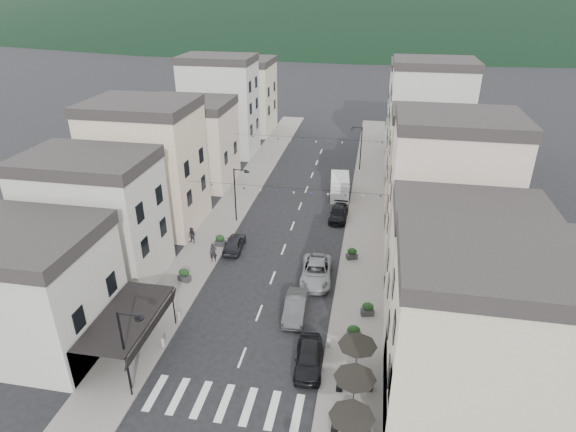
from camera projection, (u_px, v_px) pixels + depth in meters
The scene contains 29 objects.
ground at pixel (214, 430), 27.54m from camera, with size 700.00×700.00×0.00m, color black.
sidewalk_left at pixel (239, 198), 57.01m from camera, with size 4.00×76.00×0.12m, color slate.
sidewalk_right at pixel (367, 207), 54.57m from camera, with size 4.00×76.00×0.12m, color slate.
hill_backdrop at pixel (370, 24), 292.63m from camera, with size 640.00×360.00×70.00m, color black.
boutique_building at pixel (16, 294), 32.72m from camera, with size 12.00×8.00×8.00m, color #B6B3A7.
bistro_building at pixel (483, 346), 26.52m from camera, with size 10.00×8.00×10.00m, color #BEB397.
boutique_awning at pixel (130, 318), 31.77m from camera, with size 3.77×7.50×3.28m.
buildings_row_left at pixel (196, 131), 60.57m from camera, with size 10.20×54.16×14.00m.
buildings_row_right at pixel (434, 145), 54.74m from camera, with size 10.20×54.16×14.50m.
cafe_terrace at pixel (355, 381), 27.73m from camera, with size 2.50×8.10×2.53m.
streetlamp_left_near at pixel (127, 344), 28.63m from camera, with size 1.70×0.56×6.00m.
streetlamp_left_far at pixel (237, 190), 49.84m from camera, with size 1.70×0.56×6.00m.
streetlamp_right_far at pixel (359, 144), 63.85m from camera, with size 1.70×0.56×6.00m.
bollards at pixel (240, 358), 32.22m from camera, with size 11.66×10.26×0.60m.
bunting_near at pixel (285, 191), 44.50m from camera, with size 19.00×0.28×0.62m.
bunting_far at pixel (310, 141), 58.64m from camera, with size 19.00×0.28×0.62m.
parked_car_a at pixel (309, 358), 31.76m from camera, with size 1.80×4.47×1.52m, color black.
parked_car_b at pixel (295, 307), 36.73m from camera, with size 1.57×4.50×1.48m, color #38393B.
parked_car_c at pixel (316, 272), 41.12m from camera, with size 2.56×5.55×1.54m, color gray.
parked_car_d at pixel (339, 213), 51.75m from camera, with size 1.82×4.47×1.30m, color black.
parked_car_e at pixel (234, 243), 45.76m from camera, with size 1.65×4.10×1.40m, color black.
delivery_van at pixel (340, 186), 57.15m from camera, with size 2.60×5.54×2.57m.
pedestrian_a at pixel (213, 253), 43.49m from camera, with size 0.67×0.44×1.82m, color black.
pedestrian_b at pixel (192, 236), 46.64m from camera, with size 0.79×0.62×1.63m, color #25212C.
planter_la at pixel (184, 275), 40.82m from camera, with size 1.14×0.81×1.16m.
planter_lb at pixel (220, 240), 46.30m from camera, with size 1.04×0.61×1.13m.
planter_ra at pixel (354, 333), 34.13m from camera, with size 1.10×0.69×1.17m.
planter_rb at pixel (368, 309), 36.64m from camera, with size 1.08×0.75×1.11m.
planter_rc at pixel (352, 254), 44.09m from camera, with size 1.12×0.88×1.11m.
Camera 1 is at (7.67, -18.27, 23.12)m, focal length 30.00 mm.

